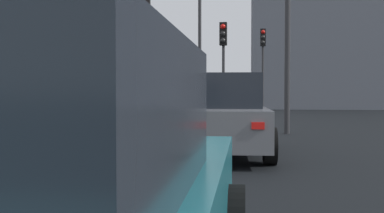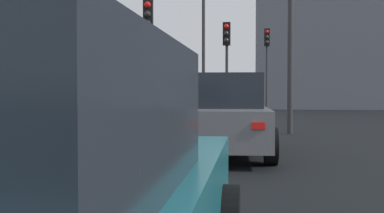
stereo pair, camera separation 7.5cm
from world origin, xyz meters
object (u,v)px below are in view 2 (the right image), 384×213
object	(u,v)px
traffic_light_near_left	(148,37)
street_lamp_far	(204,13)
traffic_light_near_right	(267,53)
car_grey_lead	(219,116)
traffic_light_far_left	(227,50)

from	to	relation	value
traffic_light_near_left	street_lamp_far	distance (m)	10.12
traffic_light_near_right	street_lamp_far	distance (m)	4.04
car_grey_lead	traffic_light_near_left	bearing A→B (deg)	24.88
traffic_light_near_left	traffic_light_far_left	distance (m)	5.42
street_lamp_far	traffic_light_near_right	bearing A→B (deg)	-61.17
car_grey_lead	traffic_light_near_right	distance (m)	16.54
car_grey_lead	street_lamp_far	xyz separation A→B (m)	(14.57, 1.72, 4.28)
traffic_light_far_left	street_lamp_far	size ratio (longest dim) A/B	0.45
traffic_light_near_right	traffic_light_far_left	bearing A→B (deg)	-14.36
traffic_light_near_right	traffic_light_near_left	bearing A→B (deg)	-17.64
car_grey_lead	traffic_light_near_right	size ratio (longest dim) A/B	0.96
car_grey_lead	traffic_light_far_left	bearing A→B (deg)	-0.18
traffic_light_near_left	car_grey_lead	bearing A→B (deg)	24.59
traffic_light_far_left	traffic_light_near_right	bearing A→B (deg)	170.33
street_lamp_far	traffic_light_near_left	bearing A→B (deg)	176.00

